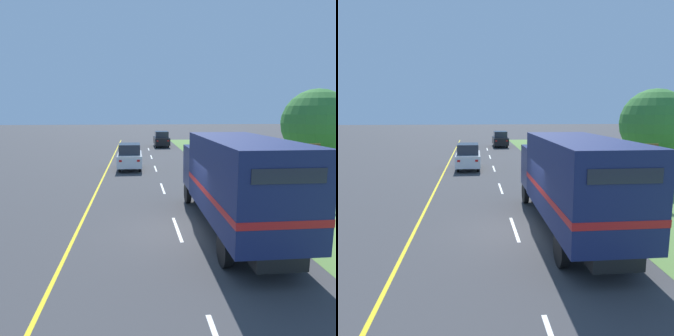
{
  "view_description": "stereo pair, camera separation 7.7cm",
  "coord_description": "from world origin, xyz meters",
  "views": [
    {
      "loc": [
        -1.51,
        -11.41,
        4.36
      ],
      "look_at": [
        0.3,
        6.71,
        1.2
      ],
      "focal_mm": 35.0,
      "sensor_mm": 36.0,
      "label": 1
    },
    {
      "loc": [
        -1.43,
        -11.42,
        4.36
      ],
      "look_at": [
        0.3,
        6.71,
        1.2
      ],
      "focal_mm": 35.0,
      "sensor_mm": 36.0,
      "label": 2
    }
  ],
  "objects": [
    {
      "name": "ground_plane",
      "position": [
        0.0,
        0.0,
        0.0
      ],
      "size": [
        200.0,
        200.0,
        0.0
      ],
      "primitive_type": "plane",
      "color": "#3D3D3F"
    },
    {
      "name": "edge_line_yellow",
      "position": [
        -3.7,
        11.39,
        0.0
      ],
      "size": [
        0.12,
        55.62,
        0.01
      ],
      "primitive_type": "cube",
      "color": "yellow",
      "rests_on": "ground"
    },
    {
      "name": "centre_dash_near",
      "position": [
        0.0,
        0.21,
        0.0
      ],
      "size": [
        0.12,
        2.6,
        0.01
      ],
      "primitive_type": "cube",
      "color": "white",
      "rests_on": "ground"
    },
    {
      "name": "centre_dash_mid_a",
      "position": [
        0.0,
        6.81,
        0.0
      ],
      "size": [
        0.12,
        2.6,
        0.01
      ],
      "primitive_type": "cube",
      "color": "white",
      "rests_on": "ground"
    },
    {
      "name": "centre_dash_mid_b",
      "position": [
        0.0,
        13.41,
        0.0
      ],
      "size": [
        0.12,
        2.6,
        0.01
      ],
      "primitive_type": "cube",
      "color": "white",
      "rests_on": "ground"
    },
    {
      "name": "centre_dash_far",
      "position": [
        0.0,
        20.01,
        0.0
      ],
      "size": [
        0.12,
        2.6,
        0.01
      ],
      "primitive_type": "cube",
      "color": "white",
      "rests_on": "ground"
    },
    {
      "name": "centre_dash_farthest",
      "position": [
        0.0,
        26.61,
        0.0
      ],
      "size": [
        0.12,
        2.6,
        0.01
      ],
      "primitive_type": "cube",
      "color": "white",
      "rests_on": "ground"
    },
    {
      "name": "horse_trailer_truck",
      "position": [
        1.98,
        -0.28,
        1.96
      ],
      "size": [
        2.43,
        8.82,
        3.49
      ],
      "color": "black",
      "rests_on": "ground"
    },
    {
      "name": "lead_car_white",
      "position": [
        -1.96,
        13.37,
        0.98
      ],
      "size": [
        1.8,
        3.89,
        1.95
      ],
      "color": "black",
      "rests_on": "ground"
    },
    {
      "name": "lead_car_black_ahead",
      "position": [
        1.72,
        29.16,
        0.97
      ],
      "size": [
        1.8,
        4.35,
        1.93
      ],
      "color": "black",
      "rests_on": "ground"
    },
    {
      "name": "highway_sign",
      "position": [
        6.13,
        3.22,
        1.76
      ],
      "size": [
        2.21,
        0.09,
        2.86
      ],
      "color": "#9E9EA3",
      "rests_on": "ground"
    },
    {
      "name": "roadside_tree_near",
      "position": [
        9.52,
        7.76,
        3.63
      ],
      "size": [
        4.18,
        4.18,
        5.73
      ],
      "color": "#4C3823",
      "rests_on": "ground"
    },
    {
      "name": "roadside_tree_mid",
      "position": [
        12.13,
        14.25,
        3.52
      ],
      "size": [
        3.55,
        3.55,
        5.32
      ],
      "color": "brown",
      "rests_on": "ground"
    },
    {
      "name": "delineator_post",
      "position": [
        4.08,
        0.15,
        0.51
      ],
      "size": [
        0.08,
        0.08,
        0.95
      ],
      "color": "white",
      "rests_on": "ground"
    }
  ]
}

